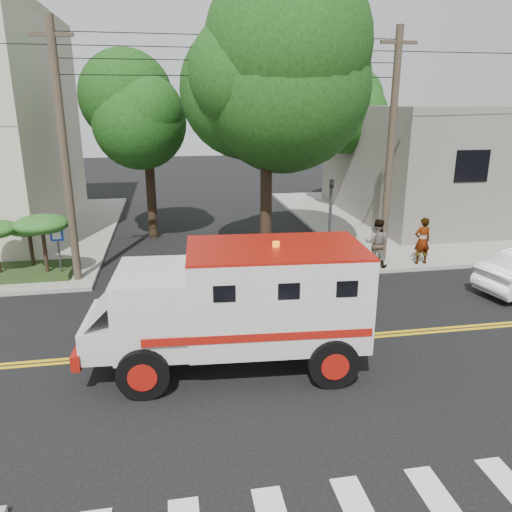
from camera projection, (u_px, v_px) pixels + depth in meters
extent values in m
plane|color=black|center=(257.00, 345.00, 13.60)|extent=(100.00, 100.00, 0.00)
cube|color=gray|center=(448.00, 216.00, 28.52)|extent=(17.00, 17.00, 0.15)
cube|color=slate|center=(474.00, 160.00, 28.32)|extent=(14.00, 12.00, 6.00)
cylinder|color=#382D23|center=(65.00, 159.00, 16.98)|extent=(0.28, 0.28, 9.00)
cylinder|color=#382D23|center=(390.00, 152.00, 19.14)|extent=(0.28, 0.28, 9.00)
cylinder|color=black|center=(266.00, 180.00, 18.92)|extent=(0.44, 0.44, 7.00)
sphere|color=#11350E|center=(267.00, 83.00, 17.88)|extent=(5.32, 5.32, 5.32)
sphere|color=#11350E|center=(304.00, 65.00, 17.19)|extent=(4.56, 4.56, 4.56)
cylinder|color=black|center=(150.00, 180.00, 23.56)|extent=(0.44, 0.44, 5.60)
sphere|color=#11350E|center=(146.00, 119.00, 22.73)|extent=(3.92, 3.92, 3.92)
sphere|color=#11350E|center=(165.00, 109.00, 22.21)|extent=(3.36, 3.36, 3.36)
cylinder|color=black|center=(352.00, 162.00, 29.18)|extent=(0.44, 0.44, 5.95)
sphere|color=#11350E|center=(355.00, 109.00, 28.29)|extent=(4.20, 4.20, 4.20)
sphere|color=#11350E|center=(375.00, 101.00, 27.74)|extent=(3.60, 3.60, 3.60)
cylinder|color=#3F3F42|center=(330.00, 227.00, 18.96)|extent=(0.12, 0.12, 3.60)
imported|color=#3F3F42|center=(331.00, 192.00, 18.56)|extent=(0.15, 0.18, 0.90)
cylinder|color=#3F3F42|center=(60.00, 256.00, 18.11)|extent=(0.06, 0.06, 2.00)
cube|color=#0C33A5|center=(57.00, 235.00, 17.81)|extent=(0.45, 0.03, 0.45)
cube|color=#1E3314|center=(29.00, 271.00, 18.67)|extent=(3.20, 2.00, 0.24)
cylinder|color=black|center=(31.00, 248.00, 18.83)|extent=(0.14, 0.14, 1.36)
ellipsoid|color=#164A16|center=(29.00, 228.00, 18.60)|extent=(1.55, 1.55, 0.54)
cylinder|color=black|center=(45.00, 250.00, 18.05)|extent=(0.14, 0.14, 1.68)
ellipsoid|color=#164A16|center=(42.00, 224.00, 17.77)|extent=(1.91, 1.91, 0.66)
cube|color=beige|center=(275.00, 294.00, 12.13)|extent=(4.36, 2.75, 2.26)
cube|color=beige|center=(155.00, 307.00, 11.90)|extent=(1.88, 2.48, 1.83)
cube|color=black|center=(117.00, 289.00, 11.67)|extent=(0.19, 1.83, 0.75)
cube|color=beige|center=(108.00, 330.00, 11.94)|extent=(1.11, 2.22, 0.75)
cube|color=maroon|center=(86.00, 341.00, 11.96)|extent=(0.35, 2.33, 0.38)
cube|color=maroon|center=(276.00, 248.00, 11.79)|extent=(4.36, 2.75, 0.06)
cylinder|color=black|center=(143.00, 374.00, 11.05)|extent=(1.21, 0.42, 1.19)
cylinder|color=black|center=(153.00, 327.00, 13.34)|extent=(1.21, 0.42, 1.19)
cylinder|color=black|center=(333.00, 363.00, 11.49)|extent=(1.21, 0.42, 1.19)
cylinder|color=black|center=(311.00, 320.00, 13.79)|extent=(1.21, 0.42, 1.19)
imported|color=gray|center=(422.00, 241.00, 19.71)|extent=(0.71, 0.48, 1.88)
imported|color=gray|center=(377.00, 243.00, 19.40)|extent=(1.15, 1.07, 1.89)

